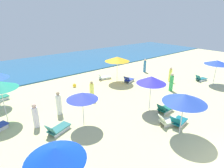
% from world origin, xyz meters
% --- Properties ---
extents(ocean, '(60.00, 12.65, 0.12)m').
position_xyz_m(ocean, '(0.00, 23.68, 0.06)').
color(ocean, '#276190').
rests_on(ocean, ground_plane).
extents(umbrella_0, '(2.04, 2.04, 2.57)m').
position_xyz_m(umbrella_0, '(1.37, 6.39, 2.31)').
color(umbrella_0, silver).
rests_on(umbrella_0, ground_plane).
extents(lounge_chair_0_0, '(1.24, 0.67, 0.70)m').
position_xyz_m(lounge_chair_0_0, '(1.96, 5.49, 0.26)').
color(lounge_chair_0_0, silver).
rests_on(lounge_chair_0_0, ground_plane).
extents(umbrella_1, '(2.34, 2.34, 2.43)m').
position_xyz_m(umbrella_1, '(10.53, 5.83, 2.22)').
color(umbrella_1, silver).
rests_on(umbrella_1, ground_plane).
extents(lounge_chair_1_0, '(1.36, 0.87, 0.67)m').
position_xyz_m(lounge_chair_1_0, '(10.56, 7.12, 0.23)').
color(lounge_chair_1_0, silver).
rests_on(lounge_chair_1_0, ground_plane).
extents(umbrella_2, '(2.04, 2.04, 2.44)m').
position_xyz_m(umbrella_2, '(-6.56, 3.83, 2.20)').
color(umbrella_2, silver).
rests_on(umbrella_2, ground_plane).
extents(umbrella_4, '(2.47, 2.47, 2.62)m').
position_xyz_m(umbrella_4, '(3.53, 12.47, 2.39)').
color(umbrella_4, silver).
rests_on(umbrella_4, ground_plane).
extents(lounge_chair_4_0, '(1.51, 0.87, 0.69)m').
position_xyz_m(lounge_chair_4_0, '(2.99, 13.97, 0.23)').
color(lounge_chair_4_0, silver).
rests_on(lounge_chair_4_0, ground_plane).
extents(lounge_chair_4_1, '(1.36, 0.93, 0.71)m').
position_xyz_m(lounge_chair_4_1, '(4.38, 11.61, 0.26)').
color(lounge_chair_4_1, silver).
rests_on(lounge_chair_4_1, ground_plane).
extents(umbrella_5, '(2.08, 2.08, 2.71)m').
position_xyz_m(umbrella_5, '(-6.90, 11.27, 2.48)').
color(umbrella_5, silver).
rests_on(umbrella_5, ground_plane).
extents(umbrella_6, '(1.87, 1.87, 2.24)m').
position_xyz_m(umbrella_6, '(-3.34, 7.61, 2.03)').
color(umbrella_6, silver).
rests_on(umbrella_6, ground_plane).
extents(lounge_chair_6_0, '(1.56, 1.05, 0.73)m').
position_xyz_m(lounge_chair_6_0, '(-4.89, 7.97, 0.25)').
color(lounge_chair_6_0, silver).
rests_on(lounge_chair_6_0, ground_plane).
extents(umbrella_9, '(2.33, 2.33, 2.53)m').
position_xyz_m(umbrella_9, '(0.45, 3.39, 2.29)').
color(umbrella_9, silver).
rests_on(umbrella_9, ground_plane).
extents(lounge_chair_9_0, '(1.39, 0.99, 0.72)m').
position_xyz_m(lounge_chair_9_0, '(0.78, 4.41, 0.28)').
color(lounge_chair_9_0, silver).
rests_on(lounge_chair_9_0, ground_plane).
extents(lounge_chair_9_1, '(1.40, 0.80, 0.76)m').
position_xyz_m(lounge_chair_9_1, '(1.24, 3.97, 0.27)').
color(lounge_chair_9_1, silver).
rests_on(lounge_chair_9_1, ground_plane).
extents(beachgoer_0, '(0.47, 0.47, 1.57)m').
position_xyz_m(beachgoer_0, '(-0.83, 10.52, 0.74)').
color(beachgoer_0, '#F9F96B').
rests_on(beachgoer_0, ground_plane).
extents(beachgoer_1, '(0.33, 0.33, 1.55)m').
position_xyz_m(beachgoer_1, '(7.82, 9.04, 0.74)').
color(beachgoer_1, '#F9F85D').
rests_on(beachgoer_1, ground_plane).
extents(beachgoer_2, '(0.37, 0.37, 1.66)m').
position_xyz_m(beachgoer_2, '(5.74, 7.53, 0.79)').
color(beachgoer_2, '#39B961').
rests_on(beachgoer_2, ground_plane).
extents(beachgoer_3, '(0.39, 0.39, 1.67)m').
position_xyz_m(beachgoer_3, '(-3.89, 9.92, 0.78)').
color(beachgoer_3, white).
rests_on(beachgoer_3, ground_plane).
extents(beachgoer_5, '(0.46, 0.46, 1.63)m').
position_xyz_m(beachgoer_5, '(8.40, 13.00, 0.78)').
color(beachgoer_5, teal).
rests_on(beachgoer_5, ground_plane).
extents(beachgoer_6, '(0.47, 0.47, 1.57)m').
position_xyz_m(beachgoer_6, '(-5.63, 9.35, 0.74)').
color(beachgoer_6, white).
rests_on(beachgoer_6, ground_plane).
extents(beach_ball_0, '(0.34, 0.34, 0.34)m').
position_xyz_m(beach_ball_0, '(-0.62, 13.91, 0.17)').
color(beach_ball_0, yellow).
rests_on(beach_ball_0, ground_plane).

